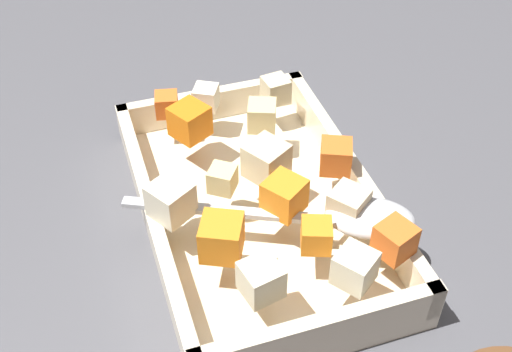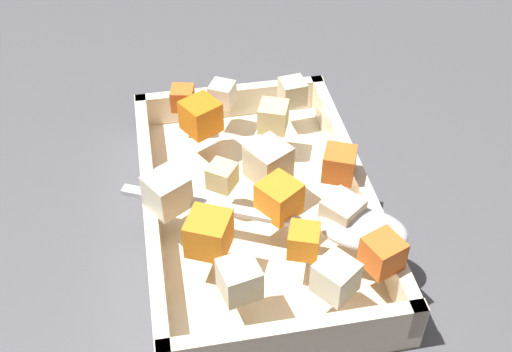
{
  "view_description": "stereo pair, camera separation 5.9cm",
  "coord_description": "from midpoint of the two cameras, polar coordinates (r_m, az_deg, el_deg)",
  "views": [
    {
      "loc": [
        0.42,
        -0.14,
        0.46
      ],
      "look_at": [
        0.01,
        -0.0,
        0.06
      ],
      "focal_mm": 45.89,
      "sensor_mm": 36.0,
      "label": 1
    },
    {
      "loc": [
        0.44,
        -0.08,
        0.46
      ],
      "look_at": [
        0.01,
        -0.0,
        0.06
      ],
      "focal_mm": 45.89,
      "sensor_mm": 36.0,
      "label": 2
    }
  ],
  "objects": [
    {
      "name": "baking_dish",
      "position": [
        0.62,
        2.72,
        -3.16
      ],
      "size": [
        0.32,
        0.21,
        0.05
      ],
      "color": "beige",
      "rests_on": "ground_plane"
    },
    {
      "name": "serving_spoon",
      "position": [
        0.56,
        10.84,
        -4.46
      ],
      "size": [
        0.13,
        0.24,
        0.02
      ],
      "rotation": [
        0.0,
        0.0,
        4.27
      ],
      "color": "silver",
      "rests_on": "baking_dish"
    },
    {
      "name": "carrot_chunk_near_spoon",
      "position": [
        0.54,
        14.13,
        -6.73
      ],
      "size": [
        0.04,
        0.04,
        0.03
      ],
      "primitive_type": "cube",
      "rotation": [
        0.0,
        0.0,
        5.09
      ],
      "color": "orange",
      "rests_on": "baking_dish"
    },
    {
      "name": "parsnip_chunk_near_left",
      "position": [
        0.57,
        -4.85,
        -1.54
      ],
      "size": [
        0.04,
        0.04,
        0.03
      ],
      "primitive_type": "cube",
      "rotation": [
        0.0,
        0.0,
        5.26
      ],
      "color": "beige",
      "rests_on": "baking_dish"
    },
    {
      "name": "carrot_chunk_mid_left",
      "position": [
        0.53,
        -0.97,
        -5.19
      ],
      "size": [
        0.04,
        0.04,
        0.03
      ],
      "primitive_type": "cube",
      "rotation": [
        0.0,
        0.0,
        4.27
      ],
      "color": "orange",
      "rests_on": "baking_dish"
    },
    {
      "name": "potato_chunk_corner_nw",
      "position": [
        0.51,
        10.3,
        -8.87
      ],
      "size": [
        0.04,
        0.04,
        0.03
      ],
      "primitive_type": "cube",
      "rotation": [
        0.0,
        0.0,
        5.35
      ],
      "color": "beige",
      "rests_on": "baking_dish"
    },
    {
      "name": "parsnip_chunk_far_right",
      "position": [
        0.69,
        -0.5,
        7.07
      ],
      "size": [
        0.03,
        0.03,
        0.02
      ],
      "primitive_type": "cube",
      "rotation": [
        0.0,
        0.0,
        4.21
      ],
      "color": "silver",
      "rests_on": "baking_dish"
    },
    {
      "name": "potato_chunk_back_center",
      "position": [
        0.69,
        5.67,
        7.26
      ],
      "size": [
        0.03,
        0.03,
        0.03
      ],
      "primitive_type": "cube",
      "rotation": [
        0.0,
        0.0,
        4.84
      ],
      "color": "beige",
      "rests_on": "baking_dish"
    },
    {
      "name": "carrot_chunk_near_right",
      "position": [
        0.65,
        -2.24,
        5.13
      ],
      "size": [
        0.04,
        0.04,
        0.03
      ],
      "primitive_type": "cube",
      "rotation": [
        0.0,
        0.0,
        5.23
      ],
      "color": "orange",
      "rests_on": "baking_dish"
    },
    {
      "name": "carrot_chunk_under_handle",
      "position": [
        0.56,
        5.03,
        -2.08
      ],
      "size": [
        0.04,
        0.04,
        0.03
      ],
      "primitive_type": "cube",
      "rotation": [
        0.0,
        0.0,
        5.32
      ],
      "color": "orange",
      "rests_on": "baking_dish"
    },
    {
      "name": "carrot_chunk_rim_edge",
      "position": [
        0.61,
        10.06,
        0.92
      ],
      "size": [
        0.04,
        0.04,
        0.03
      ],
      "primitive_type": "cube",
      "rotation": [
        0.0,
        0.0,
        2.73
      ],
      "color": "orange",
      "rests_on": "baking_dish"
    },
    {
      "name": "carrot_chunk_far_left",
      "position": [
        0.54,
        7.37,
        -5.79
      ],
      "size": [
        0.03,
        0.03,
        0.02
      ],
      "primitive_type": "cube",
      "rotation": [
        0.0,
        0.0,
        5.93
      ],
      "color": "orange",
      "rests_on": "baking_dish"
    },
    {
      "name": "potato_chunk_heap_top",
      "position": [
        0.6,
        3.83,
        1.4
      ],
      "size": [
        0.05,
        0.05,
        0.03
      ],
      "primitive_type": "cube",
      "rotation": [
        0.0,
        0.0,
        3.68
      ],
      "color": "beige",
      "rests_on": "baking_dish"
    },
    {
      "name": "potato_chunk_front_center",
      "position": [
        0.59,
        -0.11,
        -0.12
      ],
      "size": [
        0.03,
        0.03,
        0.02
      ],
      "primitive_type": "cube",
      "rotation": [
        0.0,
        0.0,
        4.09
      ],
      "color": "#E0CC89",
      "rests_on": "baking_dish"
    },
    {
      "name": "potato_chunk_center",
      "position": [
        0.65,
        4.12,
        5.08
      ],
      "size": [
        0.04,
        0.04,
        0.03
      ],
      "primitive_type": "cube",
      "rotation": [
        0.0,
        0.0,
        4.34
      ],
      "color": "#E0CC89",
      "rests_on": "baking_dish"
    },
    {
      "name": "potato_chunk_corner_ne",
      "position": [
        0.5,
        1.94,
        -9.15
      ],
      "size": [
        0.03,
        0.03,
        0.03
      ],
      "primitive_type": "cube",
      "rotation": [
        0.0,
        0.0,
        4.93
      ],
      "color": "beige",
      "rests_on": "baking_dish"
    },
    {
      "name": "ground_plane",
      "position": [
        0.64,
        2.58,
        -3.49
      ],
      "size": [
        4.0,
        4.0,
        0.0
      ],
      "primitive_type": "plane",
      "color": "#4C4C51"
    },
    {
      "name": "potato_chunk_corner_se",
      "position": [
        0.56,
        10.54,
        -3.39
      ],
      "size": [
        0.04,
        0.04,
        0.03
      ],
      "primitive_type": "cube",
      "rotation": [
        0.0,
        0.0,
        5.36
      ],
      "color": "beige",
      "rests_on": "baking_dish"
    },
    {
      "name": "carrot_chunk_heap_side",
      "position": [
        0.68,
        -3.96,
        6.71
      ],
      "size": [
        0.03,
        0.03,
        0.02
      ],
      "primitive_type": "cube",
      "rotation": [
        0.0,
        0.0,
        4.49
      ],
      "color": "orange",
      "rests_on": "baking_dish"
    }
  ]
}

